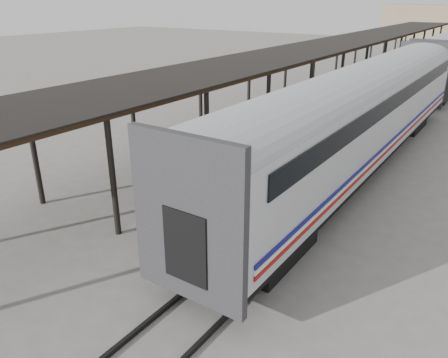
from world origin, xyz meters
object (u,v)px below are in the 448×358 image
baggage_cart (195,218)px  pedestrian (265,119)px  luggage_tug (314,103)px  porter (187,196)px

baggage_cart → pedestrian: pedestrian is taller
luggage_tug → porter: bearing=-56.8°
baggage_cart → porter: bearing=-55.4°
luggage_tug → porter: 18.70m
porter → pedestrian: bearing=32.5°
baggage_cart → luggage_tug: (-3.56, 17.62, 0.02)m
luggage_tug → porter: porter is taller
luggage_tug → pedestrian: pedestrian is taller
baggage_cart → luggage_tug: bearing=115.0°
pedestrian → baggage_cart: bearing=100.8°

